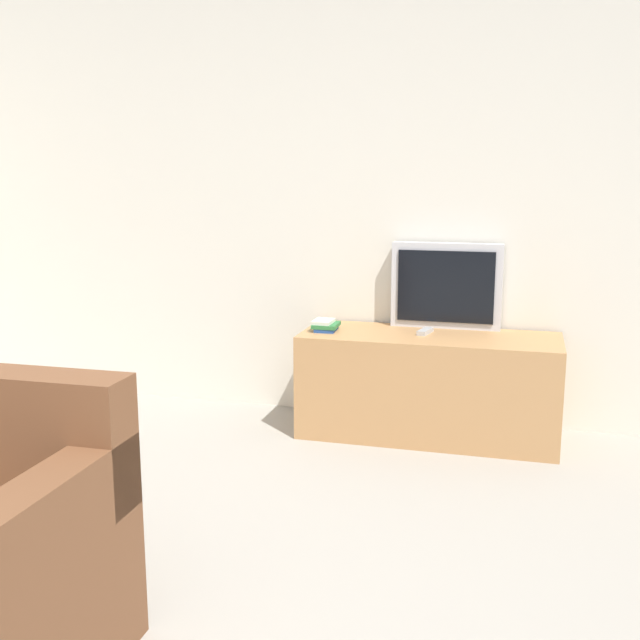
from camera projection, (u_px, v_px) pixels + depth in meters
The scene contains 5 objects.
wall_back at pixel (357, 195), 4.30m from camera, with size 9.00×0.06×2.60m.
tv_stand at pixel (428, 385), 4.08m from camera, with size 1.38×0.52×0.57m.
television at pixel (446, 286), 4.17m from camera, with size 0.61×0.09×0.48m.
book_stack at pixel (325, 325), 4.13m from camera, with size 0.14×0.18×0.06m.
remote_on_stand at pixel (425, 331), 4.06m from camera, with size 0.08×0.16×0.02m.
Camera 1 is at (0.94, -1.23, 1.42)m, focal length 42.00 mm.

